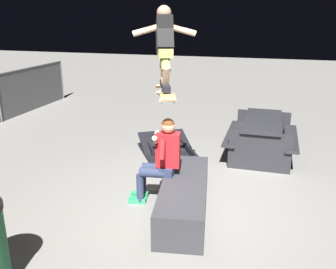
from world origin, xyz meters
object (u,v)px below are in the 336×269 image
skateboard (165,94)px  person_sitting_on_ledge (161,157)px  ledge_box_main (184,197)px  kicker_ramp (167,149)px  picnic_table_back (262,132)px  skater_airborne (165,44)px

skateboard → person_sitting_on_ledge: bearing=178.1°
ledge_box_main → kicker_ramp: size_ratio=1.35×
skateboard → picnic_table_back: 2.75m
person_sitting_on_ledge → skateboard: 0.91m
ledge_box_main → skater_airborne: bearing=42.8°
kicker_ramp → picnic_table_back: bearing=-79.7°
person_sitting_on_ledge → skater_airborne: size_ratio=1.15×
person_sitting_on_ledge → picnic_table_back: 2.71m
skater_airborne → kicker_ramp: bearing=15.5°
ledge_box_main → kicker_ramp: bearing=22.2°
person_sitting_on_ledge → picnic_table_back: size_ratio=0.76×
person_sitting_on_ledge → kicker_ramp: 2.18m
person_sitting_on_ledge → skateboard: skateboard is taller
ledge_box_main → skateboard: size_ratio=1.95×
person_sitting_on_ledge → skater_airborne: 1.60m
kicker_ramp → skateboard: bearing=-164.3°
picnic_table_back → skateboard: bearing=148.4°
skater_airborne → ledge_box_main: bearing=-137.2°
picnic_table_back → person_sitting_on_ledge: bearing=150.5°
ledge_box_main → kicker_ramp: ledge_box_main is taller
ledge_box_main → kicker_ramp: (2.21, 0.90, -0.17)m
kicker_ramp → person_sitting_on_ledge: bearing=-166.0°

